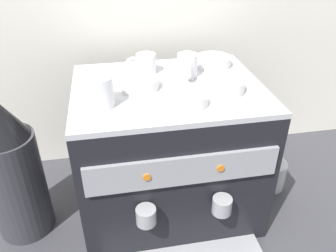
# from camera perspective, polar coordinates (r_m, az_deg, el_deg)

# --- Properties ---
(ground_plane) EXTENTS (4.00, 4.00, 0.00)m
(ground_plane) POSITION_cam_1_polar(r_m,az_deg,el_deg) (1.29, 0.00, -12.36)
(ground_plane) COLOR #38383D
(tiled_backsplash_wall) EXTENTS (2.80, 0.03, 0.95)m
(tiled_backsplash_wall) POSITION_cam_1_polar(r_m,az_deg,el_deg) (1.34, -2.83, 13.29)
(tiled_backsplash_wall) COLOR silver
(tiled_backsplash_wall) RESTS_ON ground_plane
(espresso_machine) EXTENTS (0.57, 0.55, 0.46)m
(espresso_machine) POSITION_cam_1_polar(r_m,az_deg,el_deg) (1.14, 0.04, -4.14)
(espresso_machine) COLOR black
(espresso_machine) RESTS_ON ground_plane
(ceramic_cup_0) EXTENTS (0.06, 0.10, 0.07)m
(ceramic_cup_0) POSITION_cam_1_polar(r_m,az_deg,el_deg) (1.08, 3.27, 10.04)
(ceramic_cup_0) COLOR white
(ceramic_cup_0) RESTS_ON espresso_machine
(ceramic_cup_1) EXTENTS (0.10, 0.06, 0.06)m
(ceramic_cup_1) POSITION_cam_1_polar(r_m,az_deg,el_deg) (1.11, -3.87, 10.37)
(ceramic_cup_1) COLOR white
(ceramic_cup_1) RESTS_ON espresso_machine
(ceramic_cup_2) EXTENTS (0.08, 0.11, 0.08)m
(ceramic_cup_2) POSITION_cam_1_polar(r_m,az_deg,el_deg) (0.92, -11.43, 5.76)
(ceramic_cup_2) COLOR white
(ceramic_cup_2) RESTS_ON espresso_machine
(ceramic_bowl_0) EXTENTS (0.12, 0.12, 0.04)m
(ceramic_bowl_0) POSITION_cam_1_polar(r_m,az_deg,el_deg) (1.00, 9.30, 6.69)
(ceramic_bowl_0) COLOR white
(ceramic_bowl_0) RESTS_ON espresso_machine
(ceramic_bowl_1) EXTENTS (0.11, 0.11, 0.03)m
(ceramic_bowl_1) POSITION_cam_1_polar(r_m,az_deg,el_deg) (1.00, -4.80, 7.02)
(ceramic_bowl_1) COLOR white
(ceramic_bowl_1) RESTS_ON espresso_machine
(ceramic_bowl_2) EXTENTS (0.12, 0.12, 0.03)m
(ceramic_bowl_2) POSITION_cam_1_polar(r_m,az_deg,el_deg) (1.18, 7.58, 10.68)
(ceramic_bowl_2) COLOR white
(ceramic_bowl_2) RESTS_ON espresso_machine
(ceramic_bowl_3) EXTENTS (0.09, 0.09, 0.03)m
(ceramic_bowl_3) POSITION_cam_1_polar(r_m,az_deg,el_deg) (0.91, 3.73, 4.38)
(ceramic_bowl_3) COLOR white
(ceramic_bowl_3) RESTS_ON espresso_machine
(coffee_grinder) EXTENTS (0.17, 0.17, 0.49)m
(coffee_grinder) POSITION_cam_1_polar(r_m,az_deg,el_deg) (1.15, -24.60, -6.77)
(coffee_grinder) COLOR #333338
(coffee_grinder) RESTS_ON ground_plane
(milk_pitcher) EXTENTS (0.10, 0.10, 0.11)m
(milk_pitcher) POSITION_cam_1_polar(r_m,az_deg,el_deg) (1.37, 16.96, -7.75)
(milk_pitcher) COLOR #B7B7BC
(milk_pitcher) RESTS_ON ground_plane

